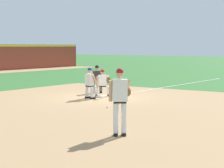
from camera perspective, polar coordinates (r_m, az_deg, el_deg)
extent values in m
plane|color=#336B2D|center=(20.79, -1.37, -1.79)|extent=(160.00, 160.00, 0.00)
cube|color=tan|center=(16.38, -0.50, -3.62)|extent=(18.00, 18.00, 0.01)
cube|color=white|center=(27.11, 8.10, -0.23)|extent=(14.92, 0.10, 0.00)
cube|color=white|center=(20.79, -1.37, -1.66)|extent=(0.38, 0.38, 0.09)
sphere|color=white|center=(17.29, -0.60, -3.05)|extent=(0.07, 0.07, 0.07)
cube|color=black|center=(12.02, 0.48, -6.58)|extent=(0.27, 0.25, 0.09)
cylinder|color=white|center=(11.90, 0.50, -4.47)|extent=(0.15, 0.15, 0.84)
cube|color=black|center=(12.04, 1.53, -6.56)|extent=(0.27, 0.25, 0.09)
cylinder|color=white|center=(11.92, 1.56, -4.46)|extent=(0.15, 0.15, 0.84)
cube|color=black|center=(11.85, 1.03, -2.37)|extent=(0.37, 0.39, 0.06)
cube|color=white|center=(11.81, 1.03, -0.83)|extent=(0.44, 0.46, 0.60)
sphere|color=tan|center=(11.79, 1.03, 1.26)|extent=(0.21, 0.21, 0.21)
sphere|color=maroon|center=(11.79, 1.03, 1.60)|extent=(0.20, 0.20, 0.20)
cube|color=maroon|center=(11.88, 0.99, 1.51)|extent=(0.19, 0.20, 0.02)
cylinder|color=tan|center=(11.87, -0.20, -0.92)|extent=(0.20, 0.19, 0.59)
cylinder|color=tan|center=(12.12, 2.07, -0.23)|extent=(0.46, 0.41, 0.41)
ellipsoid|color=brown|center=(12.22, 2.03, -0.97)|extent=(0.36, 0.34, 0.34)
cube|color=black|center=(21.29, -0.44, -1.51)|extent=(0.27, 0.25, 0.09)
cylinder|color=white|center=(21.30, -0.44, -0.87)|extent=(0.15, 0.15, 0.40)
cube|color=black|center=(21.26, -2.05, -1.52)|extent=(0.27, 0.25, 0.09)
cylinder|color=white|center=(21.27, -2.06, -0.88)|extent=(0.15, 0.15, 0.40)
cube|color=black|center=(21.26, -1.25, -0.28)|extent=(0.37, 0.39, 0.06)
cube|color=white|center=(21.24, -1.25, 0.47)|extent=(0.44, 0.46, 0.52)
sphere|color=tan|center=(21.19, -1.25, 1.52)|extent=(0.21, 0.21, 0.21)
sphere|color=maroon|center=(21.19, -1.25, 1.71)|extent=(0.20, 0.20, 0.20)
cube|color=maroon|center=(21.10, -1.24, 1.62)|extent=(0.19, 0.20, 0.02)
cylinder|color=tan|center=(20.83, -0.51, 0.78)|extent=(0.51, 0.44, 0.24)
cylinder|color=tan|center=(21.13, -1.92, 0.28)|extent=(0.24, 0.22, 0.58)
ellipsoid|color=brown|center=(20.62, -0.47, 0.53)|extent=(0.30, 0.29, 0.35)
cube|color=black|center=(20.54, -3.21, -1.75)|extent=(0.28, 0.17, 0.09)
cylinder|color=white|center=(20.48, -3.30, -0.97)|extent=(0.15, 0.15, 0.50)
cube|color=black|center=(20.22, -2.53, -1.86)|extent=(0.28, 0.17, 0.09)
cylinder|color=white|center=(20.16, -2.63, -1.06)|extent=(0.15, 0.15, 0.50)
cube|color=black|center=(20.29, -2.97, -0.26)|extent=(0.28, 0.38, 0.06)
cube|color=white|center=(20.27, -2.97, 0.56)|extent=(0.33, 0.45, 0.54)
sphere|color=tan|center=(20.25, -2.93, 1.69)|extent=(0.21, 0.21, 0.21)
sphere|color=navy|center=(20.25, -2.93, 1.89)|extent=(0.20, 0.20, 0.20)
cube|color=navy|center=(20.31, -2.73, 1.83)|extent=(0.15, 0.19, 0.02)
cylinder|color=tan|center=(20.56, -3.06, 0.53)|extent=(0.34, 0.17, 0.56)
cylinder|color=tan|center=(20.16, -2.21, 0.45)|extent=(0.34, 0.17, 0.56)
cube|color=black|center=(22.78, -1.46, -1.08)|extent=(0.27, 0.25, 0.09)
cylinder|color=#515154|center=(22.79, -1.47, -0.36)|extent=(0.15, 0.15, 0.50)
cube|color=black|center=(22.76, -2.47, -1.09)|extent=(0.27, 0.25, 0.09)
cylinder|color=#515154|center=(22.77, -2.47, -0.36)|extent=(0.15, 0.15, 0.50)
cube|color=black|center=(22.75, -1.97, 0.32)|extent=(0.37, 0.39, 0.06)
cube|color=#232326|center=(22.73, -1.98, 1.05)|extent=(0.44, 0.46, 0.54)
sphere|color=#DBB28E|center=(22.69, -1.98, 2.05)|extent=(0.21, 0.21, 0.21)
sphere|color=black|center=(22.68, -1.98, 2.23)|extent=(0.20, 0.20, 0.20)
cube|color=black|center=(22.60, -1.96, 2.15)|extent=(0.19, 0.20, 0.02)
cylinder|color=#DBB28E|center=(22.60, -1.32, 0.94)|extent=(0.31, 0.28, 0.56)
cylinder|color=#DBB28E|center=(22.58, -2.59, 0.93)|extent=(0.31, 0.28, 0.56)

